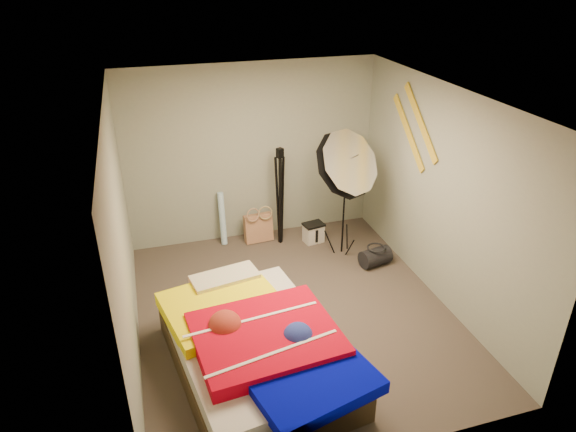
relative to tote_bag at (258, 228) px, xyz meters
name	(u,v)px	position (x,y,z in m)	size (l,w,h in m)	color
floor	(295,312)	(0.00, -1.77, -0.20)	(4.00, 4.00, 0.00)	#52473F
ceiling	(296,98)	(0.00, -1.77, 2.30)	(4.00, 4.00, 0.00)	silver
wall_back	(252,154)	(0.00, 0.23, 1.05)	(3.50, 3.50, 0.00)	gray
wall_front	(379,337)	(0.00, -3.77, 1.05)	(3.50, 3.50, 0.00)	gray
wall_left	(122,240)	(-1.75, -1.77, 1.05)	(4.00, 4.00, 0.00)	gray
wall_right	(442,197)	(1.75, -1.77, 1.05)	(4.00, 4.00, 0.00)	gray
tote_bag	(258,228)	(0.00, 0.00, 0.00)	(0.41, 0.12, 0.41)	tan
wrapping_roll	(222,219)	(-0.50, 0.10, 0.18)	(0.09, 0.09, 0.76)	#61ABD9
camera_case	(313,233)	(0.75, -0.26, -0.07)	(0.27, 0.19, 0.27)	silver
duffel_bag	(375,257)	(1.33, -1.09, -0.08)	(0.24, 0.24, 0.40)	black
wall_stripe_upper	(421,122)	(1.73, -1.17, 1.75)	(0.02, 1.10, 0.10)	gold
wall_stripe_lower	(408,132)	(1.73, -0.92, 1.55)	(0.02, 1.10, 0.10)	gold
bed	(256,347)	(-0.65, -2.56, 0.10)	(1.79, 2.39, 0.61)	#43331F
photo_umbrella	(344,165)	(0.94, -0.80, 1.16)	(0.98, 0.93, 1.90)	black
camera_tripod	(280,190)	(0.29, -0.14, 0.61)	(0.10, 0.10, 1.43)	black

